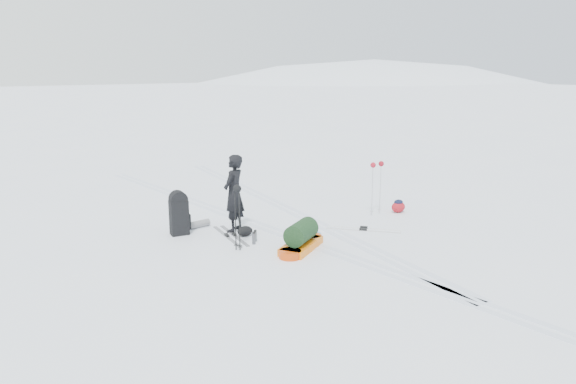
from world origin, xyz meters
The scene contains 13 objects.
ground centered at (0.00, 0.00, 0.00)m, with size 200.00×200.00×0.00m, color white.
ski_tracks centered at (0.61, 0.88, 0.00)m, with size 3.38×17.97×0.01m.
skier centered at (-0.77, 0.86, 0.88)m, with size 0.64×0.42×1.77m, color black.
pulk_sled centered at (-0.32, -1.07, 0.23)m, with size 1.58×1.18×0.60m.
expedition_rucksack centered at (-1.83, 1.38, 0.46)m, with size 1.09×0.53×1.00m.
ski_poles_black centered at (-1.39, -0.35, 1.12)m, with size 0.17×0.17×1.37m.
ski_poles_silver centered at (2.89, 0.05, 1.14)m, with size 0.43×0.15×1.36m.
touring_skis_grey centered at (-1.05, 0.57, 0.01)m, with size 0.54×1.71×0.06m.
touring_skis_white centered at (1.69, -0.79, 0.01)m, with size 1.31×1.45×0.06m.
rope_coil centered at (0.48, -0.39, 0.03)m, with size 0.57×0.57×0.05m.
small_daypack centered at (3.51, -0.14, 0.16)m, with size 0.48×0.44×0.33m.
thermos_pair centered at (-0.86, -0.14, 0.13)m, with size 0.21×0.22×0.27m.
stuff_sack centered at (-0.77, 0.40, 0.11)m, with size 0.36×0.28×0.22m.
Camera 1 is at (-6.94, -9.85, 3.71)m, focal length 35.00 mm.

